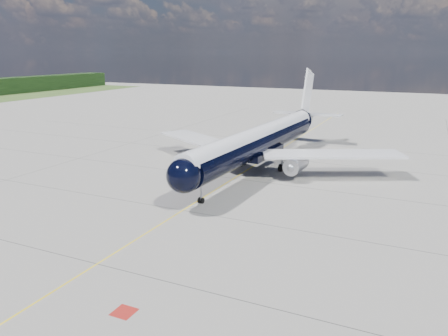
# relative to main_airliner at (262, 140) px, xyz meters

# --- Properties ---
(ground) EXTENTS (320.00, 320.00, 0.00)m
(ground) POSITION_rel_main_airliner_xyz_m (-1.69, -2.31, -4.72)
(ground) COLOR gray
(ground) RESTS_ON ground
(taxiway_centerline) EXTENTS (0.16, 160.00, 0.01)m
(taxiway_centerline) POSITION_rel_main_airliner_xyz_m (-1.69, -7.31, -4.72)
(taxiway_centerline) COLOR yellow
(taxiway_centerline) RESTS_ON ground
(red_marking) EXTENTS (1.60, 1.60, 0.01)m
(red_marking) POSITION_rel_main_airliner_xyz_m (5.11, -42.31, -4.72)
(red_marking) COLOR maroon
(red_marking) RESTS_ON ground
(main_airliner) EXTENTS (43.24, 52.65, 15.21)m
(main_airliner) POSITION_rel_main_airliner_xyz_m (0.00, 0.00, 0.00)
(main_airliner) COLOR black
(main_airliner) RESTS_ON ground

